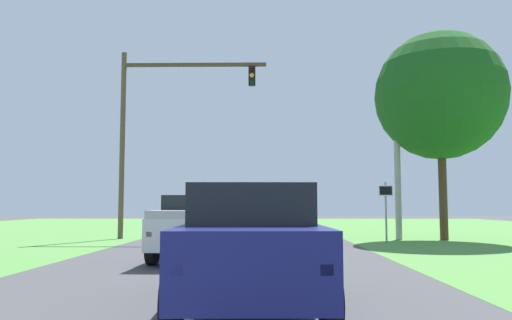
{
  "coord_description": "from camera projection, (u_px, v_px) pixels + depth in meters",
  "views": [
    {
      "loc": [
        1.05,
        -2.12,
        1.54
      ],
      "look_at": [
        0.66,
        19.95,
        3.46
      ],
      "focal_mm": 36.53,
      "sensor_mm": 36.0,
      "label": 1
    }
  ],
  "objects": [
    {
      "name": "oak_tree_right",
      "position": [
        440.0,
        96.0,
        23.45
      ],
      "size": [
        5.8,
        5.8,
        9.37
      ],
      "color": "#4C351E",
      "rests_on": "ground_plane"
    },
    {
      "name": "keep_moving_sign",
      "position": [
        386.0,
        204.0,
        21.67
      ],
      "size": [
        0.6,
        0.09,
        2.49
      ],
      "color": "gray",
      "rests_on": "ground_plane"
    },
    {
      "name": "utility_pole_right",
      "position": [
        397.0,
        146.0,
        23.48
      ],
      "size": [
        0.28,
        0.28,
        8.43
      ],
      "primitive_type": "cylinder",
      "color": "#9E998E",
      "rests_on": "ground_plane"
    },
    {
      "name": "red_suv_near",
      "position": [
        251.0,
        242.0,
        7.99
      ],
      "size": [
        2.28,
        4.96,
        1.84
      ],
      "color": "navy",
      "rests_on": "ground_plane"
    },
    {
      "name": "traffic_light",
      "position": [
        157.0,
        117.0,
        24.23
      ],
      "size": [
        6.82,
        0.4,
        8.71
      ],
      "color": "brown",
      "rests_on": "ground_plane"
    },
    {
      "name": "pickup_truck_lead",
      "position": [
        199.0,
        226.0,
        14.92
      ],
      "size": [
        2.31,
        5.38,
        1.81
      ],
      "color": "silver",
      "rests_on": "ground_plane"
    },
    {
      "name": "ground_plane",
      "position": [
        226.0,
        263.0,
        13.81
      ],
      "size": [
        120.0,
        120.0,
        0.0
      ],
      "primitive_type": "plane",
      "color": "#424244"
    }
  ]
}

